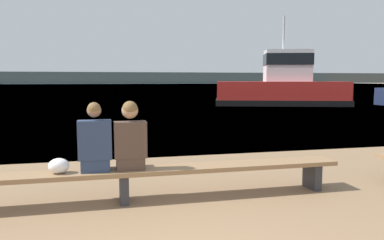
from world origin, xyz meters
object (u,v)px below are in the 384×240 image
Objects in this scene: person_left at (95,143)px; bench_main at (124,176)px; shopping_bag at (59,166)px; tugboat_red at (282,88)px; person_right at (130,139)px.

bench_main is at bearing -0.90° from person_left.
tugboat_red reaches higher than shopping_bag.
tugboat_red is at bearing 56.76° from person_left.
bench_main is 0.89m from shopping_bag.
bench_main is 23.85× the size of shopping_bag.
tugboat_red reaches higher than bench_main.
person_right is at bearing -0.29° from person_left.
person_right is at bearing 2.03° from bench_main.
tugboat_red is at bearing 55.74° from shopping_bag.
person_right is (0.48, -0.00, 0.03)m from person_left.
person_right is (0.10, 0.00, 0.52)m from bench_main.
person_left is 0.10× the size of tugboat_red.
bench_main is 0.62m from person_left.
bench_main is 6.72× the size of person_right.
bench_main is 0.53m from person_right.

